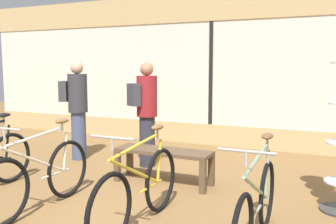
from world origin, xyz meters
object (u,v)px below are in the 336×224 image
(customer_near_rack, at_px, (77,107))
(customer_by_window, at_px, (146,111))
(bicycle_far_right, at_px, (257,207))
(bicycle_right, at_px, (139,190))
(display_bench, at_px, (163,156))
(bicycle_left, at_px, (40,177))

(customer_near_rack, relative_size, customer_by_window, 1.01)
(bicycle_far_right, bearing_deg, bicycle_right, -177.23)
(bicycle_right, distance_m, display_bench, 1.51)
(bicycle_right, bearing_deg, customer_by_window, 116.24)
(bicycle_left, relative_size, bicycle_right, 0.98)
(bicycle_left, xyz_separation_m, bicycle_far_right, (2.48, 0.12, -0.01))
(bicycle_left, xyz_separation_m, customer_by_window, (0.21, 2.24, 0.54))
(display_bench, bearing_deg, customer_by_window, 132.39)
(bicycle_far_right, bearing_deg, customer_near_rack, 150.68)
(customer_near_rack, distance_m, customer_by_window, 1.35)
(bicycle_left, xyz_separation_m, bicycle_right, (1.28, 0.06, -0.00))
(bicycle_far_right, height_order, customer_near_rack, customer_near_rack)
(bicycle_left, height_order, customer_by_window, customer_by_window)
(bicycle_far_right, relative_size, display_bench, 1.27)
(customer_near_rack, xyz_separation_m, customer_by_window, (1.35, 0.08, -0.01))
(bicycle_far_right, distance_m, customer_by_window, 3.15)
(bicycle_right, xyz_separation_m, customer_near_rack, (-2.42, 2.09, 0.55))
(bicycle_far_right, bearing_deg, bicycle_left, -177.24)
(bicycle_right, height_order, customer_by_window, customer_by_window)
(bicycle_left, height_order, customer_near_rack, customer_near_rack)
(bicycle_left, distance_m, customer_by_window, 2.31)
(bicycle_far_right, bearing_deg, display_bench, 139.09)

